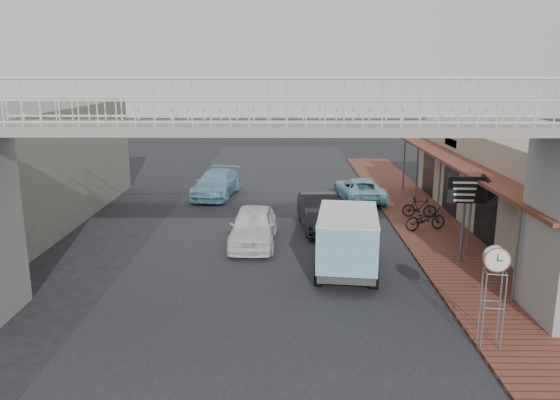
{
  "coord_description": "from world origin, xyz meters",
  "views": [
    {
      "loc": [
        0.41,
        -17.59,
        6.51
      ],
      "look_at": [
        0.2,
        2.26,
        1.8
      ],
      "focal_mm": 35.0,
      "sensor_mm": 36.0,
      "label": 1
    }
  ],
  "objects_px": {
    "angkot_far": "(217,184)",
    "angkot_curb": "(359,189)",
    "dark_sedan": "(320,212)",
    "white_hatchback": "(253,226)",
    "arrow_sign": "(489,191)",
    "motorcycle_near": "(425,219)",
    "street_clock": "(496,264)",
    "motorcycle_far": "(419,207)",
    "angkot_van": "(348,234)"
  },
  "relations": [
    {
      "from": "arrow_sign",
      "to": "dark_sedan",
      "type": "bearing_deg",
      "value": 143.98
    },
    {
      "from": "motorcycle_far",
      "to": "arrow_sign",
      "type": "bearing_deg",
      "value": -162.17
    },
    {
      "from": "angkot_van",
      "to": "motorcycle_near",
      "type": "bearing_deg",
      "value": 57.54
    },
    {
      "from": "white_hatchback",
      "to": "street_clock",
      "type": "relative_size",
      "value": 1.71
    },
    {
      "from": "motorcycle_near",
      "to": "street_clock",
      "type": "bearing_deg",
      "value": 158.06
    },
    {
      "from": "angkot_curb",
      "to": "angkot_far",
      "type": "height_order",
      "value": "angkot_far"
    },
    {
      "from": "angkot_van",
      "to": "arrow_sign",
      "type": "height_order",
      "value": "arrow_sign"
    },
    {
      "from": "motorcycle_far",
      "to": "dark_sedan",
      "type": "bearing_deg",
      "value": 118.07
    },
    {
      "from": "white_hatchback",
      "to": "motorcycle_near",
      "type": "relative_size",
      "value": 2.36
    },
    {
      "from": "motorcycle_near",
      "to": "angkot_curb",
      "type": "bearing_deg",
      "value": 2.4
    },
    {
      "from": "street_clock",
      "to": "angkot_far",
      "type": "bearing_deg",
      "value": 126.85
    },
    {
      "from": "angkot_curb",
      "to": "arrow_sign",
      "type": "relative_size",
      "value": 1.39
    },
    {
      "from": "motorcycle_far",
      "to": "angkot_curb",
      "type": "bearing_deg",
      "value": 41.32
    },
    {
      "from": "angkot_far",
      "to": "angkot_van",
      "type": "bearing_deg",
      "value": -55.28
    },
    {
      "from": "angkot_curb",
      "to": "motorcycle_near",
      "type": "distance_m",
      "value": 5.99
    },
    {
      "from": "angkot_van",
      "to": "arrow_sign",
      "type": "bearing_deg",
      "value": 15.02
    },
    {
      "from": "angkot_far",
      "to": "street_clock",
      "type": "distance_m",
      "value": 18.47
    },
    {
      "from": "dark_sedan",
      "to": "angkot_far",
      "type": "distance_m",
      "value": 7.93
    },
    {
      "from": "arrow_sign",
      "to": "angkot_far",
      "type": "bearing_deg",
      "value": 138.43
    },
    {
      "from": "angkot_far",
      "to": "angkot_curb",
      "type": "bearing_deg",
      "value": 0.36
    },
    {
      "from": "dark_sedan",
      "to": "arrow_sign",
      "type": "distance_m",
      "value": 7.19
    },
    {
      "from": "dark_sedan",
      "to": "motorcycle_near",
      "type": "relative_size",
      "value": 2.4
    },
    {
      "from": "motorcycle_near",
      "to": "angkot_van",
      "type": "bearing_deg",
      "value": 123.91
    },
    {
      "from": "white_hatchback",
      "to": "motorcycle_far",
      "type": "height_order",
      "value": "white_hatchback"
    },
    {
      "from": "angkot_far",
      "to": "arrow_sign",
      "type": "xyz_separation_m",
      "value": [
        10.46,
        -10.48,
        1.91
      ]
    },
    {
      "from": "motorcycle_far",
      "to": "arrow_sign",
      "type": "height_order",
      "value": "arrow_sign"
    },
    {
      "from": "white_hatchback",
      "to": "angkot_curb",
      "type": "bearing_deg",
      "value": 56.71
    },
    {
      "from": "angkot_curb",
      "to": "motorcycle_near",
      "type": "bearing_deg",
      "value": 102.89
    },
    {
      "from": "angkot_curb",
      "to": "street_clock",
      "type": "distance_m",
      "value": 15.46
    },
    {
      "from": "angkot_far",
      "to": "dark_sedan",
      "type": "bearing_deg",
      "value": -42.24
    },
    {
      "from": "angkot_curb",
      "to": "motorcycle_near",
      "type": "relative_size",
      "value": 2.39
    },
    {
      "from": "dark_sedan",
      "to": "motorcycle_near",
      "type": "height_order",
      "value": "dark_sedan"
    },
    {
      "from": "arrow_sign",
      "to": "angkot_curb",
      "type": "bearing_deg",
      "value": 111.01
    },
    {
      "from": "dark_sedan",
      "to": "angkot_curb",
      "type": "distance_m",
      "value": 5.63
    },
    {
      "from": "angkot_van",
      "to": "street_clock",
      "type": "xyz_separation_m",
      "value": [
        2.85,
        -5.13,
        0.84
      ]
    },
    {
      "from": "white_hatchback",
      "to": "arrow_sign",
      "type": "xyz_separation_m",
      "value": [
        8.04,
        -2.2,
        1.87
      ]
    },
    {
      "from": "angkot_van",
      "to": "street_clock",
      "type": "distance_m",
      "value": 5.93
    },
    {
      "from": "dark_sedan",
      "to": "arrow_sign",
      "type": "height_order",
      "value": "arrow_sign"
    },
    {
      "from": "white_hatchback",
      "to": "motorcycle_far",
      "type": "distance_m",
      "value": 8.13
    },
    {
      "from": "motorcycle_near",
      "to": "arrow_sign",
      "type": "distance_m",
      "value": 4.48
    },
    {
      "from": "white_hatchback",
      "to": "arrow_sign",
      "type": "distance_m",
      "value": 8.54
    },
    {
      "from": "dark_sedan",
      "to": "motorcycle_far",
      "type": "distance_m",
      "value": 4.79
    },
    {
      "from": "angkot_far",
      "to": "motorcycle_far",
      "type": "bearing_deg",
      "value": -17.75
    },
    {
      "from": "angkot_curb",
      "to": "motorcycle_near",
      "type": "height_order",
      "value": "angkot_curb"
    },
    {
      "from": "white_hatchback",
      "to": "arrow_sign",
      "type": "relative_size",
      "value": 1.37
    },
    {
      "from": "arrow_sign",
      "to": "street_clock",
      "type": "bearing_deg",
      "value": -104.65
    },
    {
      "from": "angkot_far",
      "to": "street_clock",
      "type": "bearing_deg",
      "value": -54.64
    },
    {
      "from": "motorcycle_near",
      "to": "motorcycle_far",
      "type": "distance_m",
      "value": 2.04
    },
    {
      "from": "white_hatchback",
      "to": "motorcycle_near",
      "type": "xyz_separation_m",
      "value": [
        7.0,
        1.67,
        -0.15
      ]
    },
    {
      "from": "motorcycle_far",
      "to": "motorcycle_near",
      "type": "bearing_deg",
      "value": -176.49
    }
  ]
}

